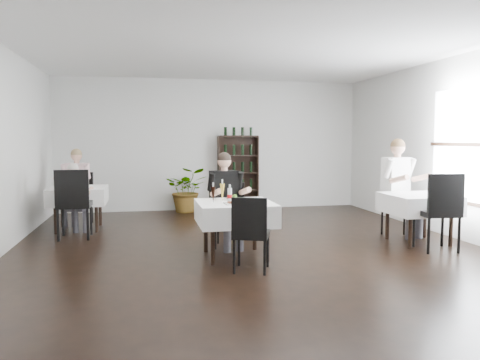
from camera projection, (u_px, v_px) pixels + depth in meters
name	position (u px, v px, depth m)	size (l,w,h in m)	color
room_shell	(256.00, 149.00, 6.44)	(9.00, 9.00, 9.00)	black
window_right	(478.00, 148.00, 7.13)	(0.06, 2.30, 1.85)	white
wine_shelf	(238.00, 173.00, 10.83)	(0.90, 0.28, 1.75)	black
main_table	(235.00, 213.00, 6.46)	(1.03, 1.03, 0.77)	black
left_table	(78.00, 196.00, 8.42)	(0.98, 0.98, 0.77)	black
right_table	(419.00, 204.00, 7.35)	(0.98, 0.98, 0.77)	black
potted_tree	(187.00, 190.00, 10.46)	(0.91, 0.79, 1.01)	#22591E
main_chair_far	(230.00, 210.00, 7.16)	(0.54, 0.54, 0.97)	black
main_chair_near	(250.00, 229.00, 5.71)	(0.55, 0.56, 0.94)	black
left_chair_far	(80.00, 195.00, 9.01)	(0.54, 0.55, 0.99)	black
left_chair_near	(73.00, 199.00, 7.60)	(0.53, 0.53, 1.15)	black
right_chair_far	(395.00, 204.00, 7.88)	(0.53, 0.53, 0.94)	black
right_chair_near	(440.00, 207.00, 6.76)	(0.58, 0.58, 1.15)	black
diner_main	(226.00, 193.00, 6.99)	(0.59, 0.62, 1.44)	#45444C
diner_left_far	(75.00, 180.00, 8.95)	(0.62, 0.66, 1.46)	#45444C
diner_left_near	(75.00, 193.00, 7.90)	(0.51, 0.53, 1.24)	#45444C
diner_right_far	(400.00, 180.00, 7.87)	(0.69, 0.74, 1.65)	#45444C
plate_far	(232.00, 199.00, 6.67)	(0.31, 0.31, 0.07)	white
plate_near	(234.00, 203.00, 6.24)	(0.25, 0.25, 0.07)	white
pilsner_dark	(213.00, 195.00, 6.31)	(0.07, 0.07, 0.28)	black
pilsner_lager	(222.00, 192.00, 6.54)	(0.07, 0.07, 0.31)	gold
coke_bottle	(230.00, 195.00, 6.39)	(0.06, 0.06, 0.25)	silver
napkin_cutlery	(255.00, 203.00, 6.29)	(0.19, 0.17, 0.02)	black
pepper_mill	(429.00, 191.00, 7.41)	(0.04, 0.04, 0.09)	black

